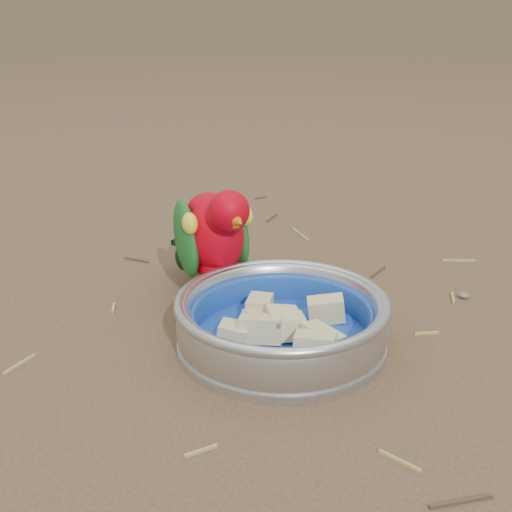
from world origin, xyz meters
The scene contains 6 objects.
ground centered at (0.00, 0.00, 0.00)m, with size 60.00×60.00×0.00m, color brown.
food_bowl centered at (0.04, -0.03, 0.01)m, with size 0.23×0.23×0.02m, color #B2B2BA.
bowl_wall centered at (0.04, -0.03, 0.04)m, with size 0.23×0.23×0.04m, color #B2B2BA, non-canonical shape.
fruit_wedges centered at (0.04, -0.03, 0.03)m, with size 0.14×0.14×0.03m, color #D8C189, non-canonical shape.
lory_parrot centered at (-0.10, 0.03, 0.08)m, with size 0.09×0.19×0.15m, color #B0000E, non-canonical shape.
ground_debris centered at (0.04, 0.01, 0.00)m, with size 0.90×0.80×0.01m, color #A3964B, non-canonical shape.
Camera 1 is at (0.41, -0.63, 0.39)m, focal length 50.00 mm.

